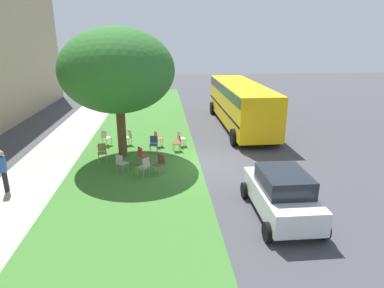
{
  "coord_description": "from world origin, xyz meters",
  "views": [
    {
      "loc": [
        -14.47,
        1.9,
        5.77
      ],
      "look_at": [
        0.53,
        0.54,
        0.87
      ],
      "focal_mm": 30.65,
      "sensor_mm": 36.0,
      "label": 1
    }
  ],
  "objects": [
    {
      "name": "parked_car",
      "position": [
        -4.95,
        -1.95,
        0.84
      ],
      "size": [
        3.7,
        1.92,
        1.65
      ],
      "color": "silver",
      "rests_on": "ground"
    },
    {
      "name": "chair_5",
      "position": [
        3.33,
        5.12,
        0.52
      ],
      "size": [
        0.58,
        0.58,
        0.88
      ],
      "color": "beige",
      "rests_on": "ground"
    },
    {
      "name": "chair_1",
      "position": [
        0.9,
        4.9,
        0.52
      ],
      "size": [
        0.48,
        0.48,
        0.88
      ],
      "color": "olive",
      "rests_on": "ground"
    },
    {
      "name": "chair_3",
      "position": [
        2.07,
        1.15,
        0.52
      ],
      "size": [
        0.46,
        0.47,
        0.88
      ],
      "color": "#B7332D",
      "rests_on": "ground"
    },
    {
      "name": "chair_4",
      "position": [
        2.84,
        0.97,
        0.52
      ],
      "size": [
        0.51,
        0.51,
        0.88
      ],
      "color": "#ADA393",
      "rests_on": "ground"
    },
    {
      "name": "chair_2",
      "position": [
        -0.69,
        3.81,
        0.52
      ],
      "size": [
        0.59,
        0.58,
        0.88
      ],
      "color": "#ADA393",
      "rests_on": "ground"
    },
    {
      "name": "grass_verge",
      "position": [
        0.0,
        3.2,
        0.0
      ],
      "size": [
        48.0,
        6.0,
        0.01
      ],
      "primitive_type": "cube",
      "color": "#3D752D",
      "rests_on": "ground"
    },
    {
      "name": "ground",
      "position": [
        0.0,
        0.0,
        0.0
      ],
      "size": [
        80.0,
        80.0,
        0.0
      ],
      "primitive_type": "plane",
      "color": "#424247"
    },
    {
      "name": "school_bus",
      "position": [
        6.74,
        -3.26,
        1.76
      ],
      "size": [
        10.4,
        2.8,
        2.88
      ],
      "color": "yellow",
      "rests_on": "ground"
    },
    {
      "name": "chair_7",
      "position": [
        2.89,
        2.24,
        0.52
      ],
      "size": [
        0.53,
        0.54,
        0.88
      ],
      "color": "#C64C1E",
      "rests_on": "ground"
    },
    {
      "name": "sidewalk_strip",
      "position": [
        0.0,
        7.6,
        0.0
      ],
      "size": [
        48.0,
        2.8,
        0.01
      ],
      "primitive_type": "cube",
      "color": "#ADA89E",
      "rests_on": "ground"
    },
    {
      "name": "chair_10",
      "position": [
        1.95,
        2.42,
        0.52
      ],
      "size": [
        0.45,
        0.45,
        0.88
      ],
      "color": "#335184",
      "rests_on": "ground"
    },
    {
      "name": "chair_9",
      "position": [
        -1.22,
        2.75,
        0.52
      ],
      "size": [
        0.59,
        0.59,
        0.88
      ],
      "color": "#ADA393",
      "rests_on": "ground"
    },
    {
      "name": "street_tree",
      "position": [
        1.52,
        3.98,
        4.28
      ],
      "size": [
        5.42,
        5.42,
        6.3
      ],
      "color": "brown",
      "rests_on": "ground"
    },
    {
      "name": "chair_6",
      "position": [
        3.35,
        3.88,
        0.52
      ],
      "size": [
        0.57,
        0.57,
        0.88
      ],
      "color": "#ADA393",
      "rests_on": "ground"
    },
    {
      "name": "pedestrian_0",
      "position": [
        -2.13,
        8.11,
        0.93
      ],
      "size": [
        0.39,
        0.27,
        1.69
      ],
      "color": "black",
      "rests_on": "ground"
    },
    {
      "name": "chair_0",
      "position": [
        -0.86,
        2.1,
        0.52
      ],
      "size": [
        0.59,
        0.59,
        0.88
      ],
      "color": "brown",
      "rests_on": "ground"
    },
    {
      "name": "chair_8",
      "position": [
        0.25,
        2.94,
        0.52
      ],
      "size": [
        0.57,
        0.57,
        0.88
      ],
      "color": "#B7332D",
      "rests_on": "ground"
    }
  ]
}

